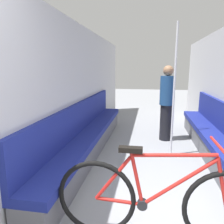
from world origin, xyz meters
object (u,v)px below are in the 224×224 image
bicycle (158,202)px  passenger_standing (167,103)px  bench_seat_row_left (89,137)px  bench_seat_row_right (219,144)px  grab_pole_near (174,93)px

bicycle → passenger_standing: bearing=101.7°
bench_seat_row_left → passenger_standing: bearing=35.3°
bench_seat_row_right → grab_pole_near: grab_pole_near is taller
bench_seat_row_right → grab_pole_near: 1.09m
bicycle → bench_seat_row_left: bearing=138.3°
bench_seat_row_left → bicycle: 2.21m
bicycle → grab_pole_near: size_ratio=0.81×
bench_seat_row_left → bicycle: bench_seat_row_left is taller
bench_seat_row_left → grab_pole_near: 1.66m
bench_seat_row_left → bicycle: bearing=-58.5°
bicycle → grab_pole_near: (0.30, 2.04, 0.71)m
passenger_standing → bench_seat_row_left: bearing=95.5°
bench_seat_row_left → passenger_standing: passenger_standing is taller
bench_seat_row_right → grab_pole_near: (-0.73, 0.16, 0.79)m
grab_pole_near → passenger_standing: grab_pole_near is taller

